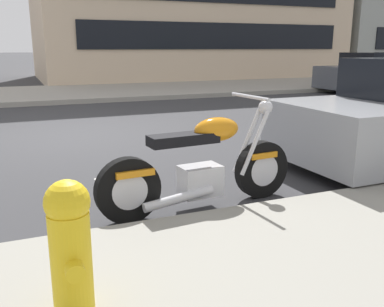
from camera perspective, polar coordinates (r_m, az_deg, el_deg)
ground_plane at (r=8.07m, az=-16.00°, el=2.25°), size 260.00×260.00×0.00m
sidewalk_far_curb at (r=19.72m, az=18.38°, el=8.95°), size 120.00×5.00×0.14m
parking_stall_stripe at (r=4.37m, az=-9.56°, el=-7.19°), size 0.12×2.20×0.01m
parked_motorcycle at (r=4.19m, az=1.40°, el=-1.88°), size 2.10×0.62×1.10m
car_opposite_curb at (r=16.90m, az=23.72°, el=9.79°), size 4.48×1.87×1.38m
fire_hydrant at (r=2.41m, az=-15.91°, el=-11.62°), size 0.24×0.36×0.77m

